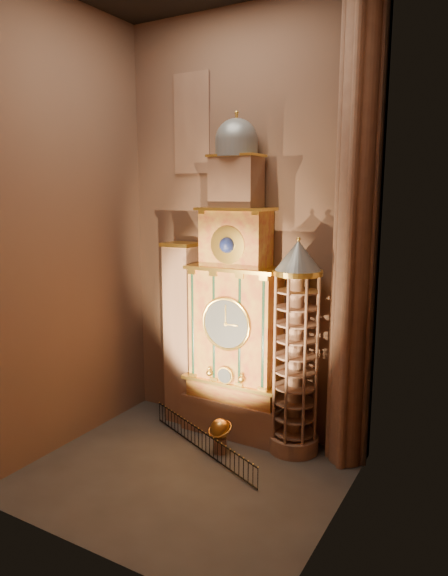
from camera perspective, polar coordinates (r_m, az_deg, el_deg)
The scene contains 11 objects.
floor at distance 25.32m, azimuth -4.46°, elevation -19.96°, with size 14.00×14.00×0.00m, color #383330.
wall_back at distance 27.09m, azimuth 2.36°, elevation 6.60°, with size 22.00×22.00×0.00m, color brown.
wall_left at distance 26.52m, azimuth -17.52°, elevation 6.06°, with size 22.00×22.00×0.00m, color brown.
wall_right at distance 18.91m, azimuth 13.00°, elevation 4.73°, with size 22.00×22.00×0.00m, color brown.
astronomical_clock at distance 26.82m, azimuth 1.28°, elevation -2.78°, with size 5.60×2.41×16.70m.
portrait_tower at distance 28.92m, azimuth -4.68°, elevation -4.96°, with size 1.80×1.60×10.20m.
stair_turret at distance 25.53m, azimuth 7.96°, elevation -6.83°, with size 2.50×2.50×10.80m.
gothic_pier at distance 23.95m, azimuth 14.39°, elevation 5.80°, with size 2.04×2.04×22.00m.
stained_glass_window at distance 28.81m, azimuth -3.59°, elevation 17.77°, with size 2.20×0.14×5.20m.
celestial_globe at distance 26.58m, azimuth -0.45°, elevation -15.77°, with size 1.55×1.51×1.78m.
iron_railing at distance 26.89m, azimuth -2.45°, elevation -16.62°, with size 7.97×3.63×1.06m.
Camera 1 is at (12.36, -18.05, 12.76)m, focal length 32.00 mm.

